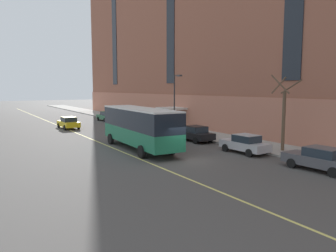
{
  "coord_description": "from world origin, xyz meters",
  "views": [
    {
      "loc": [
        -13.4,
        -19.64,
        5.33
      ],
      "look_at": [
        2.43,
        6.23,
        1.8
      ],
      "focal_mm": 35.0,
      "sensor_mm": 36.0,
      "label": 1
    }
  ],
  "objects_px": {
    "parked_car_black_1": "(195,134)",
    "street_lamp": "(175,97)",
    "taxi_cab": "(68,123)",
    "fire_hydrant": "(133,121)",
    "city_bus": "(139,126)",
    "parked_car_darkgray_7": "(320,159)",
    "parked_car_champagne_0": "(155,126)",
    "parked_car_white_5": "(131,121)",
    "parked_car_green_4": "(107,116)",
    "parked_car_silver_2": "(245,144)",
    "street_tree_mid_block": "(284,114)"
  },
  "relations": [
    {
      "from": "parked_car_champagne_0",
      "to": "taxi_cab",
      "type": "bearing_deg",
      "value": 130.7
    },
    {
      "from": "street_lamp",
      "to": "parked_car_silver_2",
      "type": "bearing_deg",
      "value": -97.52
    },
    {
      "from": "city_bus",
      "to": "parked_car_green_4",
      "type": "height_order",
      "value": "city_bus"
    },
    {
      "from": "street_lamp",
      "to": "taxi_cab",
      "type": "bearing_deg",
      "value": 131.9
    },
    {
      "from": "taxi_cab",
      "to": "fire_hydrant",
      "type": "xyz_separation_m",
      "value": [
        9.67,
        0.7,
        -0.29
      ]
    },
    {
      "from": "parked_car_white_5",
      "to": "taxi_cab",
      "type": "relative_size",
      "value": 0.96
    },
    {
      "from": "parked_car_champagne_0",
      "to": "parked_car_green_4",
      "type": "bearing_deg",
      "value": 90.16
    },
    {
      "from": "city_bus",
      "to": "parked_car_silver_2",
      "type": "bearing_deg",
      "value": -41.75
    },
    {
      "from": "city_bus",
      "to": "street_lamp",
      "type": "height_order",
      "value": "street_lamp"
    },
    {
      "from": "taxi_cab",
      "to": "street_tree_mid_block",
      "type": "distance_m",
      "value": 27.82
    },
    {
      "from": "street_tree_mid_block",
      "to": "parked_car_darkgray_7",
      "type": "bearing_deg",
      "value": -119.24
    },
    {
      "from": "parked_car_champagne_0",
      "to": "fire_hydrant",
      "type": "xyz_separation_m",
      "value": [
        1.72,
        9.94,
        -0.29
      ]
    },
    {
      "from": "parked_car_green_4",
      "to": "street_tree_mid_block",
      "type": "xyz_separation_m",
      "value": [
        3.18,
        -32.2,
        2.43
      ]
    },
    {
      "from": "parked_car_silver_2",
      "to": "parked_car_white_5",
      "type": "xyz_separation_m",
      "value": [
        0.05,
        22.06,
        0.0
      ]
    },
    {
      "from": "parked_car_darkgray_7",
      "to": "fire_hydrant",
      "type": "bearing_deg",
      "value": 86.97
    },
    {
      "from": "parked_car_green_4",
      "to": "parked_car_white_5",
      "type": "height_order",
      "value": "same"
    },
    {
      "from": "parked_car_white_5",
      "to": "street_tree_mid_block",
      "type": "distance_m",
      "value": 23.62
    },
    {
      "from": "parked_car_champagne_0",
      "to": "street_lamp",
      "type": "relative_size",
      "value": 0.65
    },
    {
      "from": "parked_car_champagne_0",
      "to": "parked_car_green_4",
      "type": "xyz_separation_m",
      "value": [
        -0.04,
        16.04,
        0.0
      ]
    },
    {
      "from": "city_bus",
      "to": "parked_car_black_1",
      "type": "xyz_separation_m",
      "value": [
        6.76,
        1.13,
        -1.31
      ]
    },
    {
      "from": "parked_car_black_1",
      "to": "street_lamp",
      "type": "xyz_separation_m",
      "value": [
        1.66,
        6.19,
        3.51
      ]
    },
    {
      "from": "parked_car_green_4",
      "to": "street_tree_mid_block",
      "type": "relative_size",
      "value": 0.76
    },
    {
      "from": "parked_car_silver_2",
      "to": "street_tree_mid_block",
      "type": "xyz_separation_m",
      "value": [
        3.07,
        -1.24,
        2.44
      ]
    },
    {
      "from": "parked_car_black_1",
      "to": "taxi_cab",
      "type": "xyz_separation_m",
      "value": [
        -8.11,
        17.08,
        0.0
      ]
    },
    {
      "from": "parked_car_black_1",
      "to": "fire_hydrant",
      "type": "bearing_deg",
      "value": 85.0
    },
    {
      "from": "parked_car_champagne_0",
      "to": "parked_car_white_5",
      "type": "xyz_separation_m",
      "value": [
        0.12,
        7.14,
        0.0
      ]
    },
    {
      "from": "parked_car_champagne_0",
      "to": "parked_car_black_1",
      "type": "height_order",
      "value": "same"
    },
    {
      "from": "parked_car_darkgray_7",
      "to": "street_lamp",
      "type": "relative_size",
      "value": 0.7
    },
    {
      "from": "parked_car_white_5",
      "to": "fire_hydrant",
      "type": "distance_m",
      "value": 3.24
    },
    {
      "from": "city_bus",
      "to": "parked_car_black_1",
      "type": "bearing_deg",
      "value": 9.48
    },
    {
      "from": "parked_car_darkgray_7",
      "to": "parked_car_black_1",
      "type": "bearing_deg",
      "value": 89.52
    },
    {
      "from": "parked_car_silver_2",
      "to": "taxi_cab",
      "type": "xyz_separation_m",
      "value": [
        -8.02,
        24.16,
        0.0
      ]
    },
    {
      "from": "parked_car_champagne_0",
      "to": "fire_hydrant",
      "type": "height_order",
      "value": "parked_car_champagne_0"
    },
    {
      "from": "city_bus",
      "to": "taxi_cab",
      "type": "relative_size",
      "value": 2.38
    },
    {
      "from": "parked_car_green_4",
      "to": "parked_car_darkgray_7",
      "type": "relative_size",
      "value": 1.01
    },
    {
      "from": "taxi_cab",
      "to": "fire_hydrant",
      "type": "bearing_deg",
      "value": 4.14
    },
    {
      "from": "city_bus",
      "to": "parked_car_darkgray_7",
      "type": "distance_m",
      "value": 14.39
    },
    {
      "from": "parked_car_black_1",
      "to": "parked_car_darkgray_7",
      "type": "height_order",
      "value": "same"
    },
    {
      "from": "taxi_cab",
      "to": "street_tree_mid_block",
      "type": "height_order",
      "value": "street_tree_mid_block"
    },
    {
      "from": "taxi_cab",
      "to": "fire_hydrant",
      "type": "distance_m",
      "value": 9.7
    },
    {
      "from": "parked_car_white_5",
      "to": "street_lamp",
      "type": "xyz_separation_m",
      "value": [
        1.7,
        -8.79,
        3.51
      ]
    },
    {
      "from": "parked_car_silver_2",
      "to": "parked_car_darkgray_7",
      "type": "relative_size",
      "value": 0.92
    },
    {
      "from": "city_bus",
      "to": "parked_car_darkgray_7",
      "type": "bearing_deg",
      "value": -62.38
    },
    {
      "from": "parked_car_champagne_0",
      "to": "street_lamp",
      "type": "height_order",
      "value": "street_lamp"
    },
    {
      "from": "parked_car_darkgray_7",
      "to": "street_tree_mid_block",
      "type": "xyz_separation_m",
      "value": [
        3.09,
        5.51,
        2.43
      ]
    },
    {
      "from": "taxi_cab",
      "to": "fire_hydrant",
      "type": "height_order",
      "value": "taxi_cab"
    },
    {
      "from": "parked_car_white_5",
      "to": "street_lamp",
      "type": "bearing_deg",
      "value": -79.04
    },
    {
      "from": "parked_car_black_1",
      "to": "parked_car_darkgray_7",
      "type": "bearing_deg",
      "value": -90.48
    },
    {
      "from": "city_bus",
      "to": "parked_car_champagne_0",
      "type": "xyz_separation_m",
      "value": [
        6.6,
        8.97,
        -1.32
      ]
    },
    {
      "from": "city_bus",
      "to": "parked_car_darkgray_7",
      "type": "xyz_separation_m",
      "value": [
        6.64,
        -12.7,
        -1.32
      ]
    }
  ]
}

